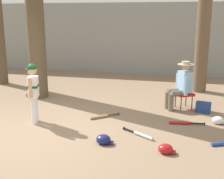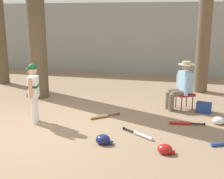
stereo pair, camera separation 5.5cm
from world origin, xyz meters
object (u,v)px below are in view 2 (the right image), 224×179
Objects in this scene: bat_aluminum_silver at (141,135)px; batting_helmet_red at (165,149)px; tree_near_player at (35,7)px; batting_helmet_navy at (103,140)px; young_ballplayer at (33,89)px; seated_spectator at (182,84)px; folding_stool at (185,95)px; bat_wood_tan at (101,116)px; batting_helmet_white at (218,121)px; handbag_beside_stool at (204,108)px; bat_red_barrel at (183,123)px; tree_behind_spectator at (204,31)px.

batting_helmet_red is (0.51, -0.62, 0.04)m from bat_aluminum_silver.
tree_near_player is 17.78× the size of batting_helmet_navy.
batting_helmet_red reaches higher than bat_aluminum_silver.
young_ballplayer reaches higher than batting_helmet_navy.
young_ballplayer reaches higher than seated_spectator.
tree_near_player reaches higher than bat_aluminum_silver.
tree_near_player is at bearing 177.75° from folding_stool.
bat_wood_tan is (-1.04, 0.86, 0.00)m from bat_aluminum_silver.
batting_helmet_red is at bearing -120.94° from batting_helmet_white.
tree_near_player is 5.10m from handbag_beside_stool.
batting_helmet_navy is at bearing 173.73° from batting_helmet_red.
seated_spectator is 2.67m from batting_helmet_red.
batting_helmet_red reaches higher than bat_red_barrel.
batting_helmet_white is (0.28, -2.85, -1.76)m from tree_behind_spectator.
handbag_beside_stool is (4.50, -0.38, -2.37)m from tree_near_player.
batting_helmet_navy is (-0.62, -0.50, 0.05)m from bat_aluminum_silver.
tree_behind_spectator is 4.94m from batting_helmet_red.
bat_red_barrel is (3.17, 0.60, -0.71)m from young_ballplayer.
tree_near_player is at bearing 143.12° from batting_helmet_red.
bat_aluminum_silver and bat_red_barrel have the same top height.
batting_helmet_red is at bearing -36.88° from tree_near_player.
folding_stool is 0.57m from handbag_beside_stool.
bat_wood_tan is at bearing 179.96° from bat_red_barrel.
folding_stool is at bearing 68.80° from bat_aluminum_silver.
tree_near_player reaches higher than handbag_beside_stool.
batting_helmet_red is 0.94× the size of batting_helmet_navy.
young_ballplayer is 4.01m from handbag_beside_stool.
young_ballplayer is 4.06m from batting_helmet_white.
batting_helmet_white is (0.74, -0.95, -0.29)m from folding_stool.
seated_spectator is at bearing 132.55° from batting_helmet_white.
tree_behind_spectator reaches higher than batting_helmet_white.
tree_near_player is 1.32× the size of tree_behind_spectator.
folding_stool reaches higher than batting_helmet_navy.
bat_aluminum_silver is at bearing 129.24° from batting_helmet_red.
bat_wood_tan is at bearing -147.25° from folding_stool.
young_ballplayer is at bearing 156.94° from batting_helmet_navy.
folding_stool is 0.45× the size of seated_spectator.
seated_spectator is at bearing 162.21° from handbag_beside_stool.
tree_behind_spectator is 5.29m from young_ballplayer.
tree_behind_spectator is at bearing 74.27° from seated_spectator.
batting_helmet_navy is at bearing -141.48° from bat_aluminum_silver.
batting_helmet_navy reaches higher than bat_aluminum_silver.
tree_near_player reaches higher than folding_stool.
folding_stool is at bearing 127.99° from batting_helmet_white.
batting_helmet_red reaches higher than bat_wood_tan.
bat_red_barrel is at bearing -116.62° from handbag_beside_stool.
folding_stool is (-0.46, -1.90, -1.47)m from tree_behind_spectator.
tree_near_player reaches higher than seated_spectator.
bat_wood_tan is 2.00× the size of batting_helmet_red.
bat_red_barrel is at bearing 44.00° from batting_helmet_navy.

